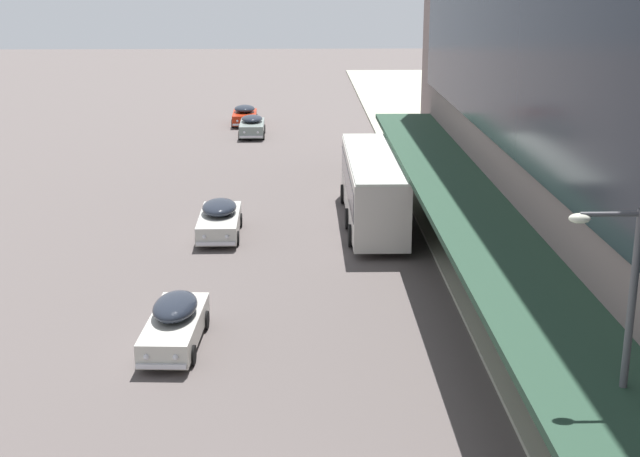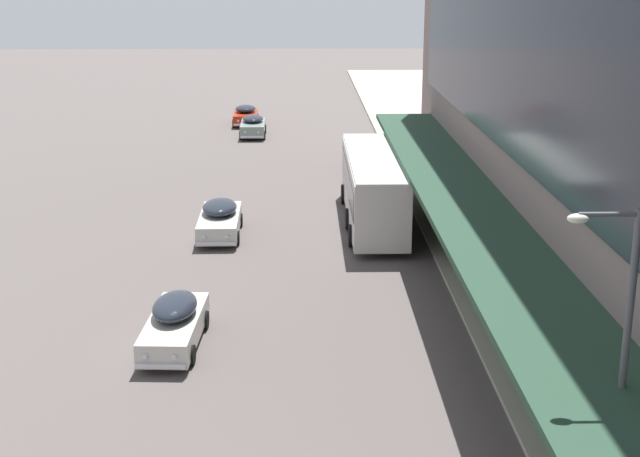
% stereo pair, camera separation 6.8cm
% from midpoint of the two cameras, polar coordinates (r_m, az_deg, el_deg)
% --- Properties ---
extents(transit_bus_kerbside_front, '(2.69, 11.57, 3.36)m').
position_cam_midpoint_polar(transit_bus_kerbside_front, '(42.59, 3.33, 2.78)').
color(transit_bus_kerbside_front, beige).
rests_on(transit_bus_kerbside_front, ground).
extents(sedan_trailing_mid, '(1.98, 4.99, 1.60)m').
position_cam_midpoint_polar(sedan_trailing_mid, '(41.24, -6.50, 0.62)').
color(sedan_trailing_mid, beige).
rests_on(sedan_trailing_mid, ground).
extents(sedan_oncoming_rear, '(2.02, 4.31, 1.51)m').
position_cam_midpoint_polar(sedan_oncoming_rear, '(70.44, -4.87, 7.24)').
color(sedan_oncoming_rear, '#B0260F').
rests_on(sedan_oncoming_rear, ground).
extents(sedan_oncoming_front, '(1.89, 4.42, 1.51)m').
position_cam_midpoint_polar(sedan_oncoming_front, '(65.48, -4.40, 6.56)').
color(sedan_oncoming_front, gray).
rests_on(sedan_oncoming_front, ground).
extents(sedan_trailing_near, '(1.92, 4.92, 1.61)m').
position_cam_midpoint_polar(sedan_trailing_near, '(29.62, -9.33, -5.96)').
color(sedan_trailing_near, beige).
rests_on(sedan_trailing_near, ground).
extents(street_lamp, '(1.50, 0.28, 7.30)m').
position_cam_midpoint_polar(street_lamp, '(19.28, 18.46, -7.67)').
color(street_lamp, '#4C4C51').
rests_on(street_lamp, sidewalk_kerb).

